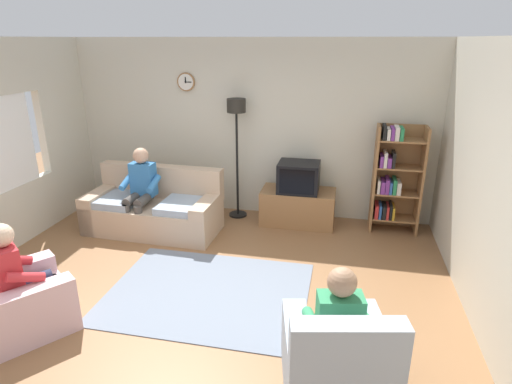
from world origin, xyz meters
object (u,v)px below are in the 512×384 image
Objects in this scene: bookshelf at (394,178)px; person_in_right_armchair at (336,321)px; tv_stand at (298,207)px; person_on_couch at (140,187)px; person_in_left_armchair at (20,272)px; floor_lamp at (237,126)px; couch at (154,210)px; tv at (299,177)px; armchair_near_window at (15,304)px; armchair_near_bookshelf at (336,362)px.

bookshelf is 3.32m from person_in_right_armchair.
bookshelf is at bearing 2.87° from tv_stand.
person_on_couch reaches higher than person_in_left_armchair.
person_in_left_armchair is at bearing -112.86° from floor_lamp.
bookshelf is at bearing 40.45° from person_in_left_armchair.
couch is 1.72× the size of person_in_right_armchair.
couch is 3.21× the size of tv.
couch is 2.14m from tv_stand.
floor_lamp reaches higher than armchair_near_window.
tv reaches higher than tv_stand.
person_in_left_armchair is at bearing -96.23° from couch.
tv is 0.32× the size of floor_lamp.
armchair_near_bookshelf is 0.92× the size of person_in_left_armchair.
person_in_left_armchair is at bearing -139.55° from bookshelf.
person_on_couch is at bearing 138.90° from armchair_near_bookshelf.
floor_lamp is 1.65× the size of person_in_left_armchair.
bookshelf reaches higher than person_in_right_armchair.
armchair_near_window is at bearing -127.02° from tv_stand.
floor_lamp is (-0.97, 0.12, 0.70)m from tv.
floor_lamp is 3.50m from person_in_left_armchair.
couch is 2.45m from armchair_near_window.
armchair_near_bookshelf is (2.71, -2.59, -0.02)m from couch.
couch is at bearing 82.70° from armchair_near_window.
tv is 3.34m from armchair_near_bookshelf.
person_in_left_armchair is (-0.13, -2.25, -0.09)m from person_on_couch.
armchair_near_window is 3.02m from person_in_right_armchair.
tv is at bearing 101.88° from person_in_right_armchair.
bookshelf reaches higher than armchair_near_window.
tv_stand is 0.59× the size of floor_lamp.
tv_stand is 1.45m from bookshelf.
person_on_couch is at bearing 139.74° from person_in_right_armchair.
tv is at bearing -176.09° from bookshelf.
person_in_left_armchair is 2.95m from person_in_right_armchair.
tv_stand is 3.26m from person_in_right_armchair.
floor_lamp is at bearing 35.99° from couch.
tv is 0.48× the size of person_on_couch.
armchair_near_window is at bearing -139.32° from bookshelf.
person_in_left_armchair reaches higher than tv_stand.
floor_lamp reaches higher than person_in_right_armchair.
person_on_couch reaches higher than armchair_near_bookshelf.
person_in_right_armchair is (2.69, -2.50, 0.29)m from couch.
person_in_right_armchair reaches higher than tv.
person_on_couch is at bearing 85.54° from armchair_near_window.
armchair_near_window is (-1.37, -3.21, -1.16)m from floor_lamp.
floor_lamp reaches higher than bookshelf.
bookshelf is at bearing 40.68° from armchair_near_window.
bookshelf is 1.40× the size of person_in_right_armchair.
person_in_left_armchair is at bearing -127.02° from tv_stand.
tv_stand is 0.98× the size of person_in_right_armchair.
person_in_right_armchair is at bearing -63.53° from floor_lamp.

